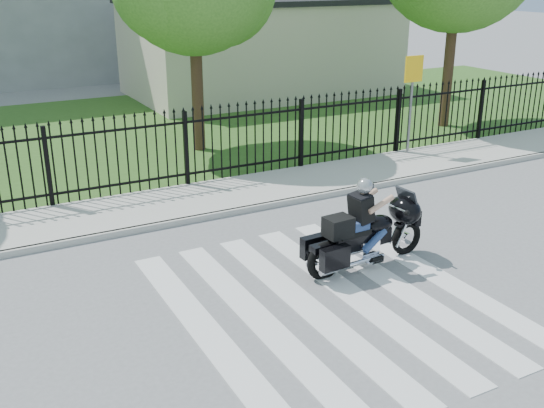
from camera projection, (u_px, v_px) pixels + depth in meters
name	position (u px, v px, depth m)	size (l,w,h in m)	color
ground	(330.00, 301.00, 9.65)	(120.00, 120.00, 0.00)	slate
crosswalk	(330.00, 301.00, 9.65)	(5.00, 5.50, 0.01)	silver
sidewalk	(204.00, 199.00, 13.78)	(40.00, 2.00, 0.12)	#ADAAA3
curb	(223.00, 214.00, 12.95)	(40.00, 0.12, 0.12)	#ADAAA3
grass_strip	(118.00, 133.00, 19.59)	(40.00, 12.00, 0.02)	#2E511B
iron_fence	(186.00, 151.00, 14.31)	(26.00, 0.04, 1.80)	black
building_low	(261.00, 49.00, 25.39)	(10.00, 6.00, 3.50)	beige
building_low_roof	(260.00, 1.00, 24.75)	(10.20, 6.20, 0.20)	black
motorcycle_rider	(365.00, 230.00, 10.57)	(2.43, 0.82, 1.61)	black
traffic_sign	(413.00, 84.00, 16.40)	(0.56, 0.08, 2.56)	slate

